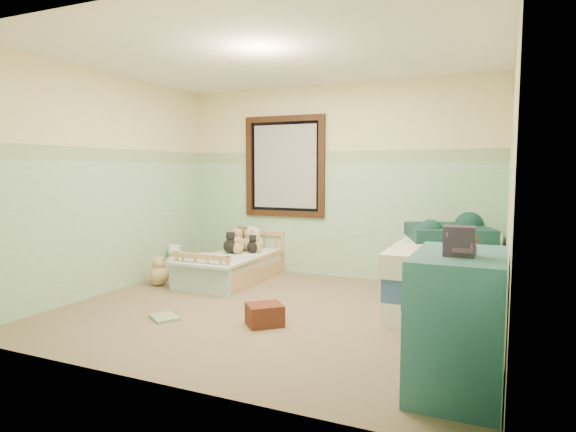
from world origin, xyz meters
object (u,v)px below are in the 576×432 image
at_px(twin_bed_frame, 448,295).
at_px(red_pillow, 265,315).
at_px(plush_floor_cream, 175,265).
at_px(dresser, 458,322).
at_px(plush_floor_tan, 159,276).
at_px(floor_book, 164,317).
at_px(toddler_bed_frame, 234,272).

relative_size(twin_bed_frame, red_pillow, 6.19).
relative_size(plush_floor_cream, dresser, 0.32).
height_order(dresser, red_pillow, dresser).
bearing_deg(plush_floor_tan, twin_bed_frame, 8.69).
bearing_deg(plush_floor_tan, floor_book, -49.11).
height_order(toddler_bed_frame, dresser, dresser).
relative_size(toddler_bed_frame, plush_floor_tan, 6.28).
xyz_separation_m(toddler_bed_frame, floor_book, (0.24, -1.70, -0.08)).
bearing_deg(dresser, floor_book, 170.95).
bearing_deg(toddler_bed_frame, floor_book, -82.08).
bearing_deg(red_pillow, dresser, -20.72).
bearing_deg(twin_bed_frame, dresser, -82.43).
bearing_deg(plush_floor_cream, twin_bed_frame, -0.92).
bearing_deg(twin_bed_frame, plush_floor_cream, 179.08).
bearing_deg(red_pillow, twin_bed_frame, 42.71).
distance_m(plush_floor_tan, floor_book, 1.40).
xyz_separation_m(toddler_bed_frame, red_pillow, (1.19, -1.47, -0.00)).
height_order(plush_floor_cream, dresser, dresser).
height_order(twin_bed_frame, red_pillow, twin_bed_frame).
height_order(toddler_bed_frame, red_pillow, same).
distance_m(toddler_bed_frame, plush_floor_cream, 0.87).
bearing_deg(plush_floor_tan, toddler_bed_frame, 43.38).
height_order(toddler_bed_frame, twin_bed_frame, twin_bed_frame).
height_order(plush_floor_cream, red_pillow, plush_floor_cream).
distance_m(plush_floor_cream, red_pillow, 2.48).
distance_m(plush_floor_cream, dresser, 4.29).
distance_m(twin_bed_frame, red_pillow, 1.97).
bearing_deg(floor_book, plush_floor_cream, 157.77).
height_order(plush_floor_tan, dresser, dresser).
distance_m(dresser, red_pillow, 1.86).
distance_m(plush_floor_tan, red_pillow, 2.04).
bearing_deg(red_pillow, floor_book, -166.80).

